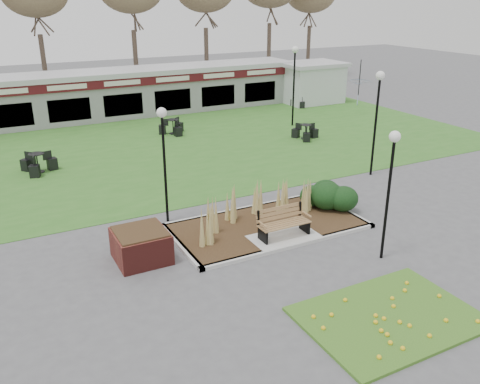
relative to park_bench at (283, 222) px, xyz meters
name	(u,v)px	position (x,y,z in m)	size (l,w,h in m)	color
ground	(286,242)	(0.00, -0.25, -0.59)	(100.00, 100.00, 0.00)	#515154
lawn	(160,147)	(0.00, 11.75, -0.58)	(34.00, 16.00, 0.02)	#316B22
flower_bed	(389,316)	(0.00, -4.85, -0.52)	(4.20, 3.00, 0.16)	#35631C
planting_bed	(297,209)	(1.27, 1.10, -0.22)	(6.75, 3.40, 1.27)	#342015
park_bench	(283,222)	(0.00, 0.00, 0.00)	(1.70, 0.66, 0.93)	olive
brick_planter	(141,245)	(-4.40, 0.75, -0.11)	(1.50, 1.50, 0.95)	maroon
food_pavilion	(117,93)	(0.00, 19.71, 0.89)	(24.60, 3.40, 2.90)	gray
service_hut	(311,82)	(13.50, 17.75, 0.86)	(4.40, 3.40, 2.83)	silver
lamp_post_near_left	(163,140)	(-2.78, 2.98, 2.30)	(0.33, 0.33, 3.96)	black
lamp_post_near_right	(391,168)	(1.94, -2.44, 2.24)	(0.32, 0.32, 3.88)	black
lamp_post_mid_right	(378,101)	(6.70, 3.48, 2.64)	(0.37, 0.37, 4.43)	black
lamp_post_far_right	(294,69)	(8.50, 12.44, 2.75)	(0.38, 0.38, 4.58)	black
bistro_set_a	(38,166)	(-6.04, 10.45, -0.28)	(1.52, 1.58, 0.85)	black
bistro_set_b	(173,129)	(1.53, 13.89, -0.30)	(1.53, 1.40, 0.82)	black
bistro_set_c	(305,134)	(7.46, 9.58, -0.31)	(1.30, 1.48, 0.79)	black
bistro_set_d	(301,103)	(12.00, 16.75, -0.32)	(1.26, 1.38, 0.74)	black
patio_umbrella	(358,92)	(13.63, 12.75, 0.94)	(2.53, 2.55, 2.41)	black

